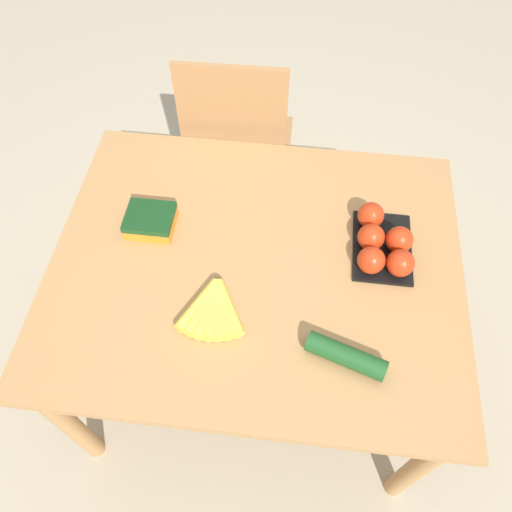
% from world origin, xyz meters
% --- Properties ---
extents(ground_plane, '(12.00, 12.00, 0.00)m').
position_xyz_m(ground_plane, '(0.00, 0.00, 0.00)').
color(ground_plane, '#B7A88E').
extents(dining_table, '(1.21, 0.99, 0.72)m').
position_xyz_m(dining_table, '(0.00, 0.00, 0.63)').
color(dining_table, '#B27F4C').
rests_on(dining_table, ground_plane).
extents(chair, '(0.43, 0.41, 0.98)m').
position_xyz_m(chair, '(-0.16, 0.68, 0.50)').
color(chair, '#A87547').
rests_on(chair, ground_plane).
extents(banana_bunch, '(0.19, 0.19, 0.04)m').
position_xyz_m(banana_bunch, '(-0.10, -0.18, 0.74)').
color(banana_bunch, brown).
rests_on(banana_bunch, dining_table).
extents(tomato_pack, '(0.17, 0.26, 0.09)m').
position_xyz_m(tomato_pack, '(0.36, 0.08, 0.77)').
color(tomato_pack, black).
rests_on(tomato_pack, dining_table).
extents(carrot_bag, '(0.14, 0.12, 0.06)m').
position_xyz_m(carrot_bag, '(-0.34, 0.09, 0.76)').
color(carrot_bag, orange).
rests_on(carrot_bag, dining_table).
extents(cucumber_near, '(0.22, 0.12, 0.06)m').
position_xyz_m(cucumber_near, '(0.27, -0.28, 0.75)').
color(cucumber_near, '#1E5123').
rests_on(cucumber_near, dining_table).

